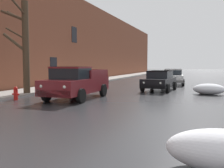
{
  "coord_description": "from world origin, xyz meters",
  "views": [
    {
      "loc": [
        4.6,
        -3.24,
        1.89
      ],
      "look_at": [
        0.56,
        8.23,
        0.96
      ],
      "focal_mm": 41.55,
      "sensor_mm": 36.0,
      "label": 1
    }
  ],
  "objects": [
    {
      "name": "sedan_black_parked_kerbside_close",
      "position": [
        1.67,
        15.35,
        0.75
      ],
      "size": [
        2.16,
        4.12,
        1.42
      ],
      "color": "black",
      "rests_on": "ground"
    },
    {
      "name": "brick_townhouse_facade",
      "position": [
        -8.28,
        17.99,
        4.47
      ],
      "size": [
        0.63,
        80.0,
        8.94
      ],
      "color": "brown",
      "rests_on": "ground"
    },
    {
      "name": "fire_hydrant",
      "position": [
        -4.71,
        7.89,
        0.36
      ],
      "size": [
        0.42,
        0.22,
        0.71
      ],
      "color": "red",
      "rests_on": "ground"
    },
    {
      "name": "sedan_white_parked_kerbside_mid",
      "position": [
        1.96,
        21.33,
        0.75
      ],
      "size": [
        2.33,
        4.56,
        1.42
      ],
      "color": "silver",
      "rests_on": "ground"
    },
    {
      "name": "bare_tree_second_along_sidewalk",
      "position": [
        -5.65,
        9.87,
        3.08
      ],
      "size": [
        2.32,
        2.66,
        5.91
      ],
      "color": "#423323",
      "rests_on": "ground"
    },
    {
      "name": "snow_bank_along_left_kerb",
      "position": [
        4.95,
        13.95,
        0.33
      ],
      "size": [
        1.93,
        1.25,
        0.68
      ],
      "color": "white",
      "rests_on": "ground"
    },
    {
      "name": "pickup_truck_maroon_approaching_near_lane",
      "position": [
        -1.91,
        9.34,
        0.88
      ],
      "size": [
        2.18,
        4.94,
        1.76
      ],
      "color": "maroon",
      "rests_on": "ground"
    },
    {
      "name": "snow_bank_near_corner_left",
      "position": [
        -4.92,
        15.67,
        0.28
      ],
      "size": [
        3.16,
        1.19,
        0.74
      ],
      "color": "white",
      "rests_on": "ground"
    },
    {
      "name": "left_sidewalk_slab",
      "position": [
        -6.56,
        18.0,
        0.06
      ],
      "size": [
        2.45,
        80.0,
        0.13
      ],
      "primitive_type": "cube",
      "color": "gray",
      "rests_on": "ground"
    }
  ]
}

